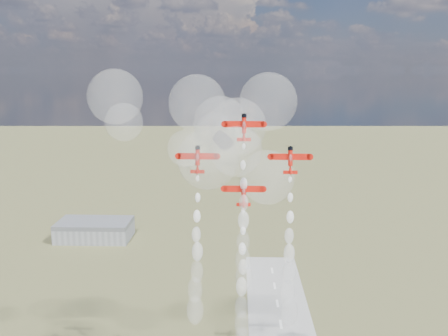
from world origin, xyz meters
TOP-DOWN VIEW (x-y plane):
  - hangar at (-120.00, 180.00)m, footprint 50.00×28.00m
  - plane_lead at (-18.37, 12.45)m, footprint 11.95×4.24m
  - plane_left at (-32.41, 10.36)m, footprint 11.95×4.24m
  - plane_right at (-4.33, 10.36)m, footprint 11.95×4.24m
  - plane_slot at (-18.37, 8.27)m, footprint 11.95×4.24m
  - smoke_trail_lead at (-18.30, 4.39)m, footprint 5.11×11.42m
  - smoke_trail_left at (-32.65, 2.40)m, footprint 5.10×11.71m
  - smoke_trail_right at (-4.60, 2.38)m, footprint 5.16×12.15m
  - smoke_trail_slot at (-18.57, 0.27)m, footprint 5.10×11.23m
  - drifted_smoke_cloud at (-27.04, 27.67)m, footprint 68.53×40.21m

SIDE VIEW (x-z plane):
  - hangar at x=-120.00m, z-range 0.00..13.00m
  - smoke_trail_slot at x=-18.57m, z-range 21.52..63.42m
  - smoke_trail_right at x=-4.60m, z-range 31.34..72.75m
  - smoke_trail_left at x=-32.65m, z-range 31.08..73.10m
  - smoke_trail_lead at x=-18.30m, z-range 40.83..82.37m
  - plane_slot at x=-18.37m, z-range 75.02..83.45m
  - plane_left at x=-32.41m, z-range 84.62..93.06m
  - plane_right at x=-4.33m, z-range 84.62..93.06m
  - drifted_smoke_cloud at x=-27.04m, z-range 71.59..119.11m
  - plane_lead at x=-18.37m, z-range 94.23..102.66m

